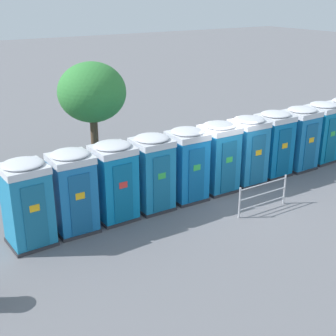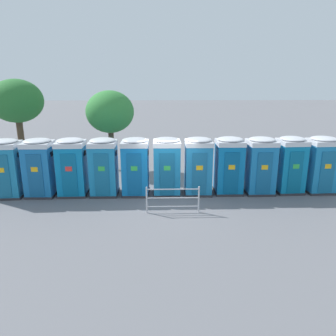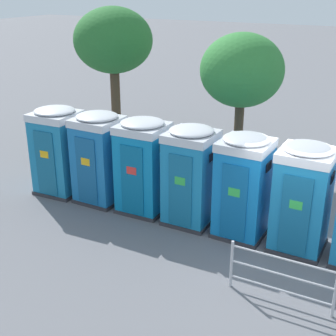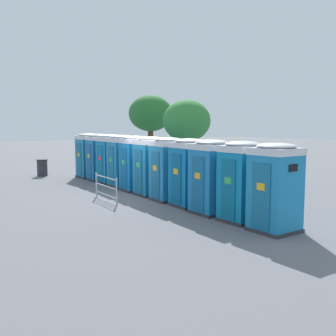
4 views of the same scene
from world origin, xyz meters
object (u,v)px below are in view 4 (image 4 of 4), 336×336
portapotty_7 (189,172)px  event_barrier (106,187)px  portapotty_9 (242,181)px  portapotty_10 (275,187)px  portapotty_0 (88,155)px  portapotty_3 (122,161)px  portapotty_1 (99,157)px  portapotty_8 (211,176)px  portapotty_5 (150,166)px  trash_can (42,168)px  portapotty_2 (110,159)px  portapotty_6 (168,169)px  street_tree_0 (187,121)px  portapotty_4 (135,163)px  street_tree_1 (150,114)px

portapotty_7 → event_barrier: 3.49m
portapotty_7 → portapotty_9: (2.77, 0.05, 0.00)m
portapotty_9 → portapotty_10: same height
portapotty_0 → portapotty_3: size_ratio=1.00×
portapotty_1 → portapotty_10: same height
portapotty_8 → portapotty_10: bearing=1.9°
portapotty_1 → portapotty_5: size_ratio=1.00×
portapotty_1 → portapotty_9: same height
portapotty_0 → trash_can: (-2.01, -2.12, -0.78)m
portapotty_7 → portapotty_8: size_ratio=1.00×
portapotty_7 → portapotty_9: 2.77m
trash_can → portapotty_2: bearing=25.3°
portapotty_8 → event_barrier: bearing=-151.4°
portapotty_1 → portapotty_3: same height
portapotty_7 → trash_can: portapotty_7 is taller
portapotty_8 → portapotty_6: bearing=-179.8°
portapotty_2 → event_barrier: portapotty_2 is taller
portapotty_10 → event_barrier: portapotty_10 is taller
portapotty_9 → street_tree_0: size_ratio=0.58×
portapotty_0 → portapotty_4: size_ratio=1.00×
portapotty_5 → portapotty_1: bearing=-179.3°
portapotty_8 → event_barrier: portapotty_8 is taller
portapotty_5 → portapotty_6: bearing=0.5°
portapotty_5 → portapotty_10: (6.92, 0.11, -0.00)m
portapotty_0 → portapotty_6: size_ratio=1.00×
portapotty_2 → portapotty_7: same height
portapotty_9 → street_tree_1: street_tree_1 is taller
portapotty_8 → street_tree_0: size_ratio=0.58×
portapotty_6 → portapotty_7: 1.38m
portapotty_0 → portapotty_6: 8.30m
portapotty_5 → street_tree_1: 9.80m
portapotty_6 → street_tree_0: (-4.37, 3.98, 1.93)m
street_tree_0 → street_tree_1: bearing=172.0°
portapotty_5 → street_tree_1: size_ratio=0.51×
portapotty_5 → street_tree_1: bearing=150.1°
street_tree_0 → portapotty_10: bearing=-21.4°
portapotty_6 → street_tree_1: bearing=153.8°
portapotty_8 → street_tree_1: street_tree_1 is taller
portapotty_2 → portapotty_9: same height
portapotty_1 → portapotty_10: (12.45, 0.18, -0.00)m
portapotty_3 → street_tree_1: street_tree_1 is taller
portapotty_2 → portapotty_1: bearing=-177.9°
portapotty_1 → portapotty_4: (4.15, 0.05, 0.00)m
portapotty_0 → portapotty_6: bearing=1.1°
portapotty_9 → portapotty_4: bearing=-178.8°
portapotty_6 → portapotty_5: bearing=-179.5°
portapotty_0 → portapotty_2: same height
portapotty_8 → portapotty_5: bearing=-179.7°
portapotty_1 → portapotty_6: same height
portapotty_8 → trash_can: (-13.08, -2.30, -0.78)m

